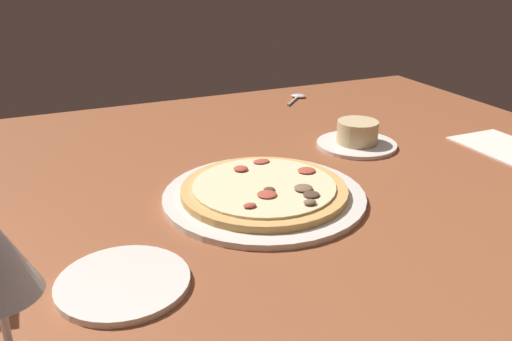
{
  "coord_description": "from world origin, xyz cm",
  "views": [
    {
      "loc": [
        -34.68,
        -81.62,
        41.97
      ],
      "look_at": [
        -0.78,
        -4.98,
        7.0
      ],
      "focal_mm": 37.89,
      "sensor_mm": 36.0,
      "label": 1
    }
  ],
  "objects": [
    {
      "name": "dining_table",
      "position": [
        0.0,
        0.0,
        2.0
      ],
      "size": [
        150.0,
        110.0,
        4.0
      ],
      "primitive_type": "cube",
      "color": "brown",
      "rests_on": "ground"
    },
    {
      "name": "pizza_main",
      "position": [
        -1.53,
        -9.98,
        5.15
      ],
      "size": [
        32.73,
        32.73,
        3.33
      ],
      "color": "silver",
      "rests_on": "dining_table"
    },
    {
      "name": "side_plate",
      "position": [
        -27.17,
        -25.03,
        4.45
      ],
      "size": [
        16.17,
        16.17,
        0.9
      ],
      "primitive_type": "cylinder",
      "color": "silver",
      "rests_on": "dining_table"
    },
    {
      "name": "ramekin_on_saucer",
      "position": [
        26.13,
        5.03,
        6.01
      ],
      "size": [
        16.21,
        16.21,
        5.38
      ],
      "color": "silver",
      "rests_on": "dining_table"
    },
    {
      "name": "spoon",
      "position": [
        32.38,
        42.85,
        4.46
      ],
      "size": [
        9.16,
        9.3,
        1.0
      ],
      "color": "silver",
      "rests_on": "dining_table"
    },
    {
      "name": "paper_menu",
      "position": [
        53.06,
        -7.76,
        4.15
      ],
      "size": [
        13.55,
        18.46,
        0.3
      ],
      "primitive_type": "cube",
      "rotation": [
        0.0,
        0.0,
        0.0
      ],
      "color": "silver",
      "rests_on": "dining_table"
    }
  ]
}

